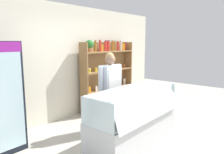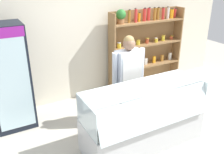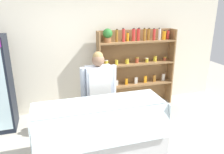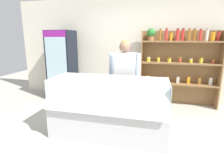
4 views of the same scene
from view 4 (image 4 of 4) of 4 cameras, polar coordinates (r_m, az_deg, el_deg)
ground_plane at (r=3.22m, az=2.48°, el=-18.29°), size 12.00×12.00×0.00m
back_wall at (r=4.79m, az=7.42°, el=8.87°), size 6.80×0.10×2.70m
drinks_fridge at (r=4.94m, az=-15.90°, el=3.65°), size 0.65×0.61×1.85m
shelving_unit at (r=4.57m, az=20.64°, el=4.36°), size 1.84×0.29×1.89m
deli_display_case at (r=3.09m, az=-1.14°, el=-13.18°), size 1.94×0.78×1.01m
shop_clerk at (r=3.49m, az=4.04°, el=1.15°), size 0.64×0.25×1.63m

